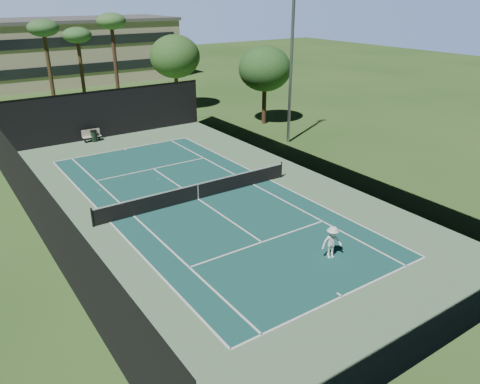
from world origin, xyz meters
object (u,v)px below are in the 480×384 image
object	(u,v)px
player	(332,242)
tennis_ball_d	(100,190)
tennis_ball_c	(175,183)
trash_bin	(94,136)
park_bench	(91,135)
tennis_net	(198,191)
tennis_ball_b	(158,179)
tennis_ball_a	(196,320)

from	to	relation	value
player	tennis_ball_d	bearing A→B (deg)	130.93
tennis_ball_c	tennis_ball_d	world-z (taller)	tennis_ball_c
trash_bin	tennis_ball_d	bearing A→B (deg)	-106.65
park_bench	player	bearing A→B (deg)	-82.53
park_bench	tennis_ball_d	bearing A→B (deg)	-105.65
tennis_net	tennis_ball_b	size ratio (longest dim) A/B	205.23
player	tennis_ball_a	size ratio (longest dim) A/B	27.10
tennis_net	tennis_ball_d	world-z (taller)	tennis_net
park_bench	tennis_ball_c	bearing A→B (deg)	-83.46
park_bench	tennis_ball_b	bearing A→B (deg)	-85.59
player	tennis_ball_d	xyz separation A→B (m)	(-6.27, 13.99, -0.77)
tennis_ball_a	tennis_ball_d	size ratio (longest dim) A/B	0.82
player	tennis_ball_d	world-z (taller)	player
tennis_ball_c	tennis_ball_d	xyz separation A→B (m)	(-4.44, 1.59, -0.00)
park_bench	trash_bin	distance (m)	0.23
trash_bin	tennis_ball_a	bearing A→B (deg)	-99.99
tennis_net	tennis_ball_a	bearing A→B (deg)	-120.07
tennis_ball_c	trash_bin	size ratio (longest dim) A/B	0.08
park_bench	trash_bin	world-z (taller)	park_bench
player	tennis_ball_b	xyz separation A→B (m)	(-2.40, 13.76, -0.77)
tennis_ball_a	tennis_ball_d	bearing A→B (deg)	85.11
tennis_ball_b	tennis_ball_c	distance (m)	1.47
tennis_net	trash_bin	size ratio (longest dim) A/B	13.65
park_bench	trash_bin	bearing A→B (deg)	-43.10
tennis_ball_b	tennis_ball_d	world-z (taller)	tennis_ball_d
tennis_ball_b	trash_bin	world-z (taller)	trash_bin
player	tennis_ball_a	xyz separation A→B (m)	(-7.50, -0.44, -0.78)
tennis_net	trash_bin	world-z (taller)	tennis_net
tennis_ball_d	trash_bin	world-z (taller)	trash_bin
park_bench	tennis_net	bearing A→B (deg)	-84.73
tennis_ball_d	trash_bin	xyz separation A→B (m)	(3.18, 10.63, 0.44)
tennis_ball_a	park_bench	world-z (taller)	park_bench
tennis_ball_a	tennis_ball_b	distance (m)	15.09
tennis_net	tennis_ball_a	world-z (taller)	tennis_net
tennis_ball_a	tennis_ball_d	xyz separation A→B (m)	(1.23, 14.43, 0.01)
trash_bin	tennis_ball_c	bearing A→B (deg)	-84.13
trash_bin	player	bearing A→B (deg)	-82.85
trash_bin	park_bench	bearing A→B (deg)	136.90
tennis_net	tennis_ball_a	size ratio (longest dim) A/B	216.92
tennis_ball_a	tennis_ball_d	distance (m)	14.49
tennis_ball_c	tennis_ball_d	distance (m)	4.71
tennis_ball_a	trash_bin	world-z (taller)	trash_bin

